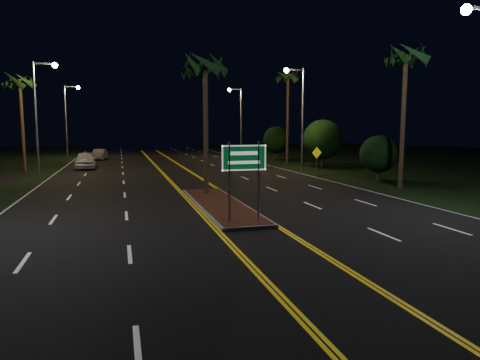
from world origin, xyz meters
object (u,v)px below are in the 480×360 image
object	(u,v)px
streetlight_left_far	(69,113)
shrub_near	(379,154)
palm_left_far	(20,82)
shrub_mid	(323,139)
palm_median	(205,65)
car_far	(99,154)
palm_right_near	(406,57)
car_near	(85,159)
palm_right_far	(288,77)
streetlight_left_mid	(41,105)
streetlight_right_far	(238,114)
highway_sign	(244,165)
warning_sign	(317,157)
shrub_far	(276,140)
median_island	(220,205)
streetlight_right_mid	(299,107)

from	to	relation	value
streetlight_left_far	shrub_near	size ratio (longest dim) A/B	2.73
palm_left_far	shrub_mid	distance (m)	27.56
palm_median	car_far	distance (m)	31.90
palm_right_near	car_near	distance (m)	29.18
palm_median	palm_right_far	world-z (taller)	palm_right_far
streetlight_left_mid	car_far	size ratio (longest dim) A/B	2.05
streetlight_left_far	streetlight_right_far	bearing A→B (deg)	-5.38
highway_sign	shrub_mid	world-z (taller)	shrub_mid
car_near	palm_left_far	bearing A→B (deg)	-164.52
highway_sign	warning_sign	distance (m)	19.58
palm_left_far	palm_right_near	bearing A→B (deg)	-35.43
highway_sign	shrub_near	distance (m)	17.55
highway_sign	palm_right_near	world-z (taller)	palm_right_near
shrub_far	warning_sign	world-z (taller)	shrub_far
palm_right_far	warning_sign	bearing A→B (deg)	-99.40
median_island	streetlight_right_far	world-z (taller)	streetlight_right_far
palm_median	palm_left_far	size ratio (longest dim) A/B	0.94
streetlight_right_mid	palm_right_far	bearing A→B (deg)	74.71
palm_right_near	palm_right_far	distance (m)	20.02
streetlight_left_mid	car_far	world-z (taller)	streetlight_left_mid
streetlight_left_mid	palm_right_far	distance (m)	24.42
median_island	palm_right_near	size ratio (longest dim) A/B	1.10
palm_median	car_near	bearing A→B (deg)	112.44
palm_median	highway_sign	bearing A→B (deg)	-90.00
streetlight_left_far	streetlight_right_mid	xyz separation A→B (m)	(21.23, -22.00, 0.00)
palm_left_far	streetlight_left_far	bearing A→B (deg)	82.22
streetlight_left_mid	palm_right_far	world-z (taller)	palm_right_far
streetlight_left_mid	streetlight_left_far	xyz separation A→B (m)	(0.00, 20.00, 0.00)
palm_right_far	streetlight_right_far	bearing A→B (deg)	100.33
highway_sign	palm_right_near	distance (m)	15.55
streetlight_right_far	palm_left_far	size ratio (longest dim) A/B	1.02
median_island	palm_left_far	bearing A→B (deg)	121.36
car_near	highway_sign	bearing A→B (deg)	-75.84
highway_sign	palm_right_near	size ratio (longest dim) A/B	0.34
streetlight_right_mid	palm_right_far	xyz separation A→B (m)	(2.19, 8.00, 3.49)
palm_left_far	shrub_near	xyz separation A→B (m)	(26.30, -14.00, -5.80)
palm_right_far	car_far	distance (m)	24.18
streetlight_left_far	car_near	world-z (taller)	streetlight_left_far
highway_sign	car_far	distance (m)	38.80
palm_median	car_near	size ratio (longest dim) A/B	1.50
streetlight_right_mid	warning_sign	xyz separation A→B (m)	(0.36, -3.02, -4.19)
palm_median	streetlight_right_mid	bearing A→B (deg)	47.30
shrub_far	shrub_mid	bearing A→B (deg)	-89.05
palm_median	shrub_near	bearing A→B (deg)	14.53
palm_left_far	shrub_near	size ratio (longest dim) A/B	2.67
streetlight_left_far	warning_sign	size ratio (longest dim) A/B	3.96
streetlight_right_far	warning_sign	bearing A→B (deg)	-89.10
car_near	car_far	xyz separation A→B (m)	(0.80, 11.33, -0.19)
streetlight_right_mid	warning_sign	bearing A→B (deg)	-83.15
palm_right_near	car_near	world-z (taller)	palm_right_near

